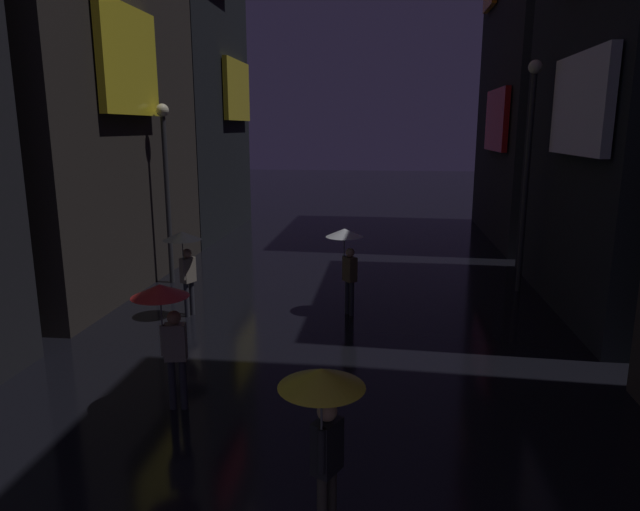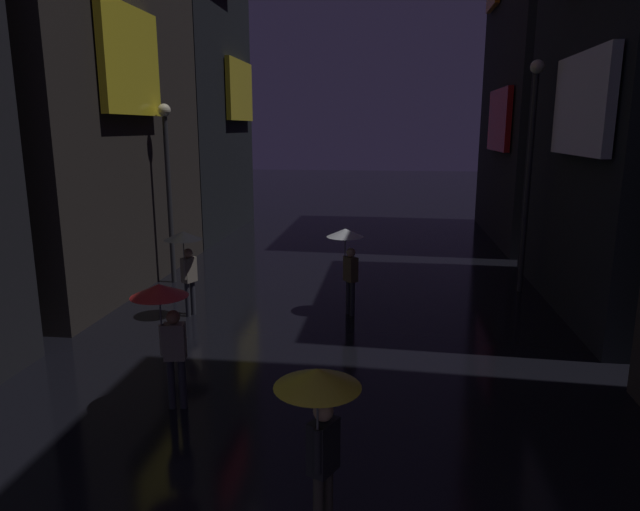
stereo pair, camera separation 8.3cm
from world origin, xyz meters
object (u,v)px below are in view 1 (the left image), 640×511
object	(u,v)px
streetlamp_left_far	(166,172)
streetlamp_right_far	(529,153)
pedestrian_foreground_left_red	(165,312)
pedestrian_near_crossing_black	(184,250)
pedestrian_midstreet_centre_clear	(346,247)
pedestrian_far_right_yellow	(323,407)

from	to	relation	value
streetlamp_left_far	streetlamp_right_far	size ratio (longest dim) A/B	0.83
pedestrian_foreground_left_red	pedestrian_near_crossing_black	world-z (taller)	same
pedestrian_midstreet_centre_clear	pedestrian_near_crossing_black	xyz separation A→B (m)	(-3.78, -0.74, 0.00)
pedestrian_far_right_yellow	streetlamp_right_far	xyz separation A→B (m)	(4.34, 10.64, 2.15)
pedestrian_foreground_left_red	pedestrian_near_crossing_black	bearing A→B (deg)	106.30
pedestrian_near_crossing_black	streetlamp_right_far	size ratio (longest dim) A/B	0.34
pedestrian_near_crossing_black	streetlamp_right_far	world-z (taller)	streetlamp_right_far
pedestrian_midstreet_centre_clear	pedestrian_far_right_yellow	xyz separation A→B (m)	(0.34, -8.06, 0.00)
pedestrian_foreground_left_red	pedestrian_far_right_yellow	bearing A→B (deg)	-45.09
pedestrian_foreground_left_red	pedestrian_near_crossing_black	size ratio (longest dim) A/B	1.00
pedestrian_near_crossing_black	pedestrian_midstreet_centre_clear	bearing A→B (deg)	11.01
streetlamp_right_far	streetlamp_left_far	bearing A→B (deg)	-178.39
pedestrian_near_crossing_black	streetlamp_left_far	world-z (taller)	streetlamp_left_far
pedestrian_foreground_left_red	streetlamp_left_far	distance (m)	8.22
pedestrian_near_crossing_black	streetlamp_left_far	distance (m)	3.75
streetlamp_left_far	pedestrian_far_right_yellow	bearing A→B (deg)	-61.33
pedestrian_near_crossing_black	streetlamp_right_far	xyz separation A→B (m)	(8.46, 3.31, 2.15)
pedestrian_far_right_yellow	streetlamp_left_far	size ratio (longest dim) A/B	0.41
streetlamp_left_far	streetlamp_right_far	bearing A→B (deg)	1.61
pedestrian_midstreet_centre_clear	pedestrian_near_crossing_black	distance (m)	3.85
pedestrian_near_crossing_black	pedestrian_far_right_yellow	xyz separation A→B (m)	(4.12, -7.33, 0.00)
pedestrian_near_crossing_black	streetlamp_right_far	bearing A→B (deg)	21.37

